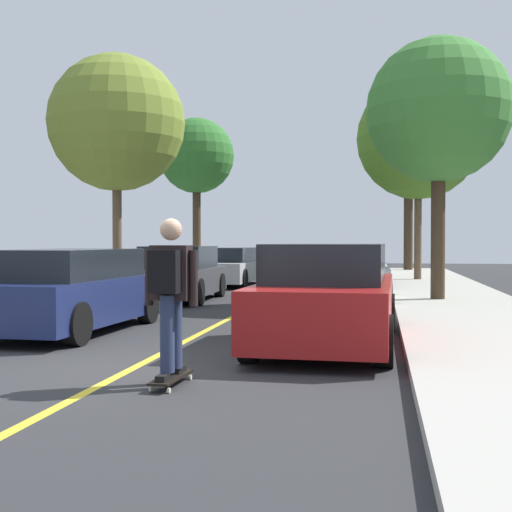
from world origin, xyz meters
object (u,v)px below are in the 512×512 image
Objects in this scene: parked_car_right_nearest at (329,296)px; parked_car_right_near at (349,275)px; parked_car_left_far at (229,267)px; street_tree_right_nearest at (439,111)px; skateboard at (171,377)px; street_tree_right_far at (409,163)px; parked_car_left_nearest at (71,291)px; parked_car_left_near at (179,274)px; skateboarder at (170,287)px; street_tree_left_nearest at (117,123)px; street_tree_left_near at (197,157)px; parked_car_right_far at (357,268)px; street_tree_right_near at (418,138)px.

parked_car_right_nearest reaches higher than parked_car_right_near.
street_tree_right_nearest reaches higher than parked_car_left_far.
parked_car_right_near is 9.93m from skateboard.
parked_car_left_nearest is at bearing -105.48° from street_tree_right_far.
skateboarder is (2.90, -9.99, 0.37)m from parked_car_left_near.
parked_car_left_near reaches higher than parked_car_left_nearest.
skateboarder is at bearing -73.82° from parked_car_left_near.
street_tree_left_nearest is 1.04× the size of street_tree_left_near.
street_tree_left_nearest is 7.67× the size of skateboard.
street_tree_right_far reaches higher than parked_car_right_nearest.
street_tree_left_near reaches higher than parked_car_right_nearest.
street_tree_left_nearest reaches higher than parked_car_left_nearest.
parked_car_left_nearest is 12.45m from parked_car_right_far.
skateboard is (-1.41, -9.81, -0.60)m from parked_car_right_near.
street_tree_left_nearest is (-2.09, -4.81, 4.12)m from parked_car_left_far.
parked_car_left_far is at bearing 100.36° from skateboard.
street_tree_left_nearest is at bearing 172.44° from street_tree_right_nearest.
parked_car_right_nearest is at bearing 65.36° from skateboard.
street_tree_left_near reaches higher than skateboard.
parked_car_left_far is 13.60m from street_tree_right_far.
parked_car_right_near is (4.32, -0.15, 0.02)m from parked_car_left_near.
street_tree_right_far is at bearing 74.52° from parked_car_left_nearest.
street_tree_left_nearest is 8.36m from street_tree_left_near.
street_tree_right_nearest is (2.09, 6.84, 3.88)m from parked_car_right_nearest.
skateboard is at bearing -79.64° from parked_car_left_far.
parked_car_right_nearest is 0.73× the size of street_tree_left_nearest.
street_tree_left_near is at bearing 174.09° from street_tree_right_near.
parked_car_left_nearest is 1.05× the size of parked_car_right_near.
street_tree_right_nearest is at bearing -42.81° from parked_car_left_far.
street_tree_right_nearest is 17.00m from street_tree_right_far.
parked_car_left_nearest reaches higher than parked_car_right_near.
street_tree_right_near is (6.41, 14.76, 4.53)m from parked_car_left_nearest.
street_tree_left_near is at bearing 97.62° from parked_car_left_nearest.
skateboard is (2.90, -15.86, -0.55)m from parked_car_left_far.
parked_car_right_nearest is at bearing -68.58° from street_tree_left_near.
street_tree_right_near reaches higher than street_tree_left_nearest.
skateboard is at bearing -65.69° from street_tree_left_nearest.
parked_car_right_near is 5.63m from parked_car_right_far.
parked_car_left_nearest is 16.72m from street_tree_right_near.
street_tree_right_nearest is at bearing -48.14° from street_tree_left_near.
parked_car_right_near is at bearing 81.81° from skateboarder.
parked_car_right_nearest is 0.77× the size of street_tree_right_nearest.
street_tree_left_nearest is 0.94× the size of street_tree_right_far.
skateboard is (2.90, -9.96, -0.58)m from parked_car_left_near.
parked_car_left_far is 9.59m from street_tree_right_nearest.
parked_car_right_nearest is at bearing -90.01° from parked_car_right_far.
street_tree_right_nearest reaches higher than parked_car_right_near.
street_tree_right_far is at bearing 84.98° from parked_car_right_nearest.
parked_car_left_far is 0.70× the size of street_tree_left_nearest.
street_tree_right_far is (2.09, 17.10, 4.61)m from parked_car_right_near.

